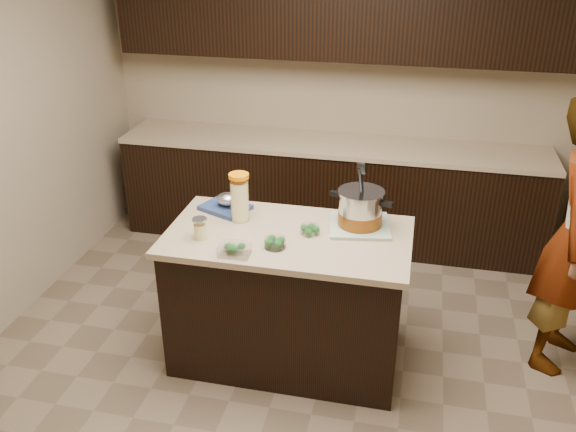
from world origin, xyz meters
name	(u,v)px	position (x,y,z in m)	size (l,w,h in m)	color
ground_plane	(288,354)	(0.00, 0.00, 0.00)	(4.00, 4.00, 0.00)	brown
room_shell	(288,100)	(0.00, 0.00, 1.71)	(4.04, 4.04, 2.72)	tan
back_cabinets	(333,136)	(0.00, 1.74, 0.94)	(3.60, 0.63, 2.33)	black
island	(288,297)	(0.00, 0.00, 0.45)	(1.46, 0.81, 0.90)	black
dish_towel	(359,226)	(0.40, 0.19, 0.91)	(0.36, 0.36, 0.02)	#537B54
stock_pot	(360,210)	(0.40, 0.19, 1.01)	(0.39, 0.34, 0.40)	#B7B7BC
lemonade_pitcher	(240,199)	(-0.33, 0.13, 1.04)	(0.17, 0.17, 0.30)	#ECDD90
mason_jar	(200,229)	(-0.49, -0.17, 0.96)	(0.10, 0.10, 0.14)	#ECDD90
broccoli_tub_left	(310,230)	(0.13, 0.03, 0.93)	(0.15, 0.15, 0.06)	silver
broccoli_tub_right	(275,243)	(-0.04, -0.18, 0.93)	(0.16, 0.16, 0.06)	silver
broccoli_tub_rect	(235,250)	(-0.24, -0.31, 0.93)	(0.18, 0.13, 0.06)	silver
blue_tray	(226,204)	(-0.46, 0.24, 0.94)	(0.35, 0.32, 0.11)	navy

